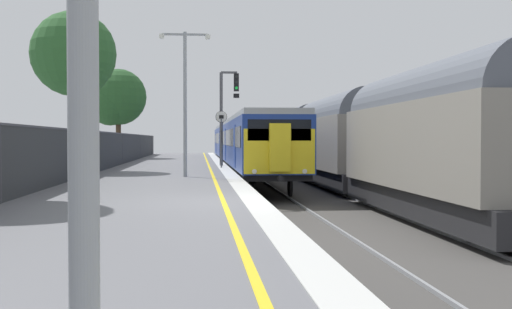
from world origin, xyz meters
TOP-DOWN VIEW (x-y plane):
  - ground at (2.64, 0.00)m, footprint 17.40×110.00m
  - commuter_train_at_platform at (2.10, 28.53)m, footprint 2.83×40.30m
  - freight_train_adjacent_track at (6.10, 16.71)m, footprint 2.60×39.18m
  - signal_gantry at (0.61, 20.67)m, footprint 1.10×0.24m
  - speed_limit_sign at (0.25, 17.81)m, footprint 0.59×0.08m
  - platform_lamp_mid at (-1.45, 10.13)m, footprint 2.00×0.20m
  - platform_back_fence at (-5.45, 0.00)m, footprint 0.07×99.00m
  - background_tree_centre at (-6.69, 15.52)m, footprint 3.99×3.99m
  - background_tree_right at (-7.46, 36.21)m, footprint 4.54×4.47m

SIDE VIEW (x-z plane):
  - ground at x=2.64m, z-range -1.21..0.00m
  - platform_back_fence at x=-5.45m, z-range 0.04..1.89m
  - commuter_train_at_platform at x=2.10m, z-range -0.64..3.17m
  - freight_train_adjacent_track at x=6.10m, z-range -0.79..3.85m
  - speed_limit_sign at x=0.25m, z-range 0.39..3.33m
  - signal_gantry at x=0.61m, z-range 0.65..5.93m
  - platform_lamp_mid at x=-1.45m, z-range 0.51..6.19m
  - background_tree_right at x=-7.46m, z-range 1.12..8.22m
  - background_tree_centre at x=-6.69m, z-range 1.57..9.06m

